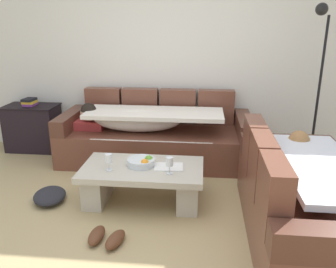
{
  "coord_description": "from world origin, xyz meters",
  "views": [
    {
      "loc": [
        0.54,
        -2.64,
        1.76
      ],
      "look_at": [
        0.16,
        1.05,
        0.55
      ],
      "focal_mm": 37.35,
      "sensor_mm": 36.0,
      "label": 1
    }
  ],
  "objects_px": {
    "side_cabinet": "(33,128)",
    "couch_near_window": "(303,201)",
    "coffee_table": "(143,180)",
    "couch_along_wall": "(153,136)",
    "open_magazine": "(169,167)",
    "fruit_bowl": "(142,162)",
    "wine_glass_near_right": "(170,162)",
    "wine_glass_near_left": "(109,159)",
    "pair_of_shoes": "(106,237)",
    "book_stack_on_cabinet": "(30,102)",
    "floor_lamp": "(317,76)",
    "crumpled_garment": "(50,196)"
  },
  "relations": [
    {
      "from": "open_magazine",
      "to": "pair_of_shoes",
      "type": "relative_size",
      "value": 0.86
    },
    {
      "from": "wine_glass_near_right",
      "to": "floor_lamp",
      "type": "distance_m",
      "value": 2.25
    },
    {
      "from": "book_stack_on_cabinet",
      "to": "coffee_table",
      "type": "bearing_deg",
      "value": -36.85
    },
    {
      "from": "coffee_table",
      "to": "side_cabinet",
      "type": "relative_size",
      "value": 1.67
    },
    {
      "from": "wine_glass_near_right",
      "to": "couch_along_wall",
      "type": "bearing_deg",
      "value": 105.3
    },
    {
      "from": "wine_glass_near_left",
      "to": "wine_glass_near_right",
      "type": "relative_size",
      "value": 1.0
    },
    {
      "from": "wine_glass_near_left",
      "to": "pair_of_shoes",
      "type": "height_order",
      "value": "wine_glass_near_left"
    },
    {
      "from": "fruit_bowl",
      "to": "floor_lamp",
      "type": "xyz_separation_m",
      "value": [
        1.95,
        1.21,
        0.7
      ]
    },
    {
      "from": "couch_along_wall",
      "to": "crumpled_garment",
      "type": "height_order",
      "value": "couch_along_wall"
    },
    {
      "from": "wine_glass_near_left",
      "to": "floor_lamp",
      "type": "xyz_separation_m",
      "value": [
        2.25,
        1.36,
        0.62
      ]
    },
    {
      "from": "open_magazine",
      "to": "book_stack_on_cabinet",
      "type": "height_order",
      "value": "book_stack_on_cabinet"
    },
    {
      "from": "couch_near_window",
      "to": "crumpled_garment",
      "type": "xyz_separation_m",
      "value": [
        -2.37,
        0.36,
        -0.28
      ]
    },
    {
      "from": "fruit_bowl",
      "to": "crumpled_garment",
      "type": "distance_m",
      "value": 1.01
    },
    {
      "from": "fruit_bowl",
      "to": "floor_lamp",
      "type": "distance_m",
      "value": 2.4
    },
    {
      "from": "couch_near_window",
      "to": "book_stack_on_cabinet",
      "type": "height_order",
      "value": "couch_near_window"
    },
    {
      "from": "couch_along_wall",
      "to": "pair_of_shoes",
      "type": "xyz_separation_m",
      "value": [
        -0.13,
        -1.84,
        -0.28
      ]
    },
    {
      "from": "coffee_table",
      "to": "crumpled_garment",
      "type": "relative_size",
      "value": 3.0
    },
    {
      "from": "fruit_bowl",
      "to": "wine_glass_near_right",
      "type": "xyz_separation_m",
      "value": [
        0.29,
        -0.17,
        0.08
      ]
    },
    {
      "from": "couch_near_window",
      "to": "pair_of_shoes",
      "type": "relative_size",
      "value": 5.81
    },
    {
      "from": "couch_along_wall",
      "to": "fruit_bowl",
      "type": "height_order",
      "value": "couch_along_wall"
    },
    {
      "from": "couch_along_wall",
      "to": "open_magazine",
      "type": "bearing_deg",
      "value": -73.82
    },
    {
      "from": "pair_of_shoes",
      "to": "wine_glass_near_left",
      "type": "bearing_deg",
      "value": 100.76
    },
    {
      "from": "side_cabinet",
      "to": "book_stack_on_cabinet",
      "type": "distance_m",
      "value": 0.37
    },
    {
      "from": "fruit_bowl",
      "to": "pair_of_shoes",
      "type": "bearing_deg",
      "value": -103.64
    },
    {
      "from": "book_stack_on_cabinet",
      "to": "couch_along_wall",
      "type": "bearing_deg",
      "value": -7.64
    },
    {
      "from": "floor_lamp",
      "to": "crumpled_garment",
      "type": "height_order",
      "value": "floor_lamp"
    },
    {
      "from": "side_cabinet",
      "to": "couch_near_window",
      "type": "bearing_deg",
      "value": -29.23
    },
    {
      "from": "couch_near_window",
      "to": "wine_glass_near_right",
      "type": "xyz_separation_m",
      "value": [
        -1.14,
        0.32,
        0.16
      ]
    },
    {
      "from": "wine_glass_near_left",
      "to": "floor_lamp",
      "type": "distance_m",
      "value": 2.7
    },
    {
      "from": "couch_along_wall",
      "to": "crumpled_garment",
      "type": "bearing_deg",
      "value": -125.98
    },
    {
      "from": "fruit_bowl",
      "to": "side_cabinet",
      "type": "distance_m",
      "value": 2.22
    },
    {
      "from": "wine_glass_near_left",
      "to": "pair_of_shoes",
      "type": "distance_m",
      "value": 0.76
    },
    {
      "from": "couch_near_window",
      "to": "side_cabinet",
      "type": "xyz_separation_m",
      "value": [
        -3.22,
        1.8,
        -0.01
      ]
    },
    {
      "from": "coffee_table",
      "to": "wine_glass_near_right",
      "type": "relative_size",
      "value": 7.23
    },
    {
      "from": "coffee_table",
      "to": "pair_of_shoes",
      "type": "xyz_separation_m",
      "value": [
        -0.19,
        -0.72,
        -0.19
      ]
    },
    {
      "from": "couch_along_wall",
      "to": "fruit_bowl",
      "type": "relative_size",
      "value": 8.63
    },
    {
      "from": "couch_near_window",
      "to": "coffee_table",
      "type": "bearing_deg",
      "value": 72.16
    },
    {
      "from": "couch_along_wall",
      "to": "couch_near_window",
      "type": "relative_size",
      "value": 1.28
    },
    {
      "from": "wine_glass_near_left",
      "to": "side_cabinet",
      "type": "bearing_deg",
      "value": 135.59
    },
    {
      "from": "coffee_table",
      "to": "open_magazine",
      "type": "bearing_deg",
      "value": 2.38
    },
    {
      "from": "couch_near_window",
      "to": "open_magazine",
      "type": "distance_m",
      "value": 1.26
    },
    {
      "from": "fruit_bowl",
      "to": "wine_glass_near_right",
      "type": "distance_m",
      "value": 0.34
    },
    {
      "from": "fruit_bowl",
      "to": "open_magazine",
      "type": "distance_m",
      "value": 0.27
    },
    {
      "from": "wine_glass_near_left",
      "to": "wine_glass_near_right",
      "type": "xyz_separation_m",
      "value": [
        0.59,
        -0.02,
        0.0
      ]
    },
    {
      "from": "wine_glass_near_left",
      "to": "open_magazine",
      "type": "bearing_deg",
      "value": 12.64
    },
    {
      "from": "open_magazine",
      "to": "couch_along_wall",
      "type": "bearing_deg",
      "value": 102.67
    },
    {
      "from": "wine_glass_near_left",
      "to": "book_stack_on_cabinet",
      "type": "bearing_deg",
      "value": 135.62
    },
    {
      "from": "couch_along_wall",
      "to": "floor_lamp",
      "type": "xyz_separation_m",
      "value": [
        2.0,
        0.12,
        0.79
      ]
    },
    {
      "from": "wine_glass_near_left",
      "to": "pair_of_shoes",
      "type": "relative_size",
      "value": 0.51
    },
    {
      "from": "floor_lamp",
      "to": "pair_of_shoes",
      "type": "bearing_deg",
      "value": -137.37
    }
  ]
}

